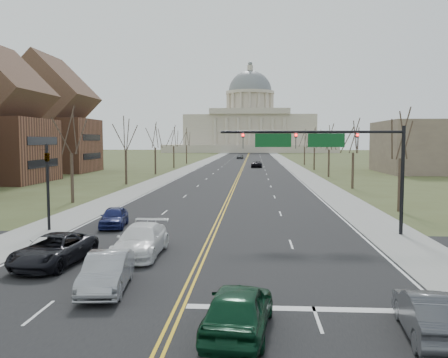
# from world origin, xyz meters

# --- Properties ---
(ground) EXTENTS (600.00, 600.00, 0.00)m
(ground) POSITION_xyz_m (0.00, 0.00, 0.00)
(ground) COLOR #444A25
(ground) RESTS_ON ground
(road) EXTENTS (20.00, 380.00, 0.01)m
(road) POSITION_xyz_m (0.00, 110.00, 0.01)
(road) COLOR black
(road) RESTS_ON ground
(cross_road) EXTENTS (120.00, 14.00, 0.01)m
(cross_road) POSITION_xyz_m (0.00, 6.00, 0.01)
(cross_road) COLOR black
(cross_road) RESTS_ON ground
(sidewalk_left) EXTENTS (4.00, 380.00, 0.03)m
(sidewalk_left) POSITION_xyz_m (-12.00, 110.00, 0.01)
(sidewalk_left) COLOR gray
(sidewalk_left) RESTS_ON ground
(sidewalk_right) EXTENTS (4.00, 380.00, 0.03)m
(sidewalk_right) POSITION_xyz_m (12.00, 110.00, 0.01)
(sidewalk_right) COLOR gray
(sidewalk_right) RESTS_ON ground
(center_line) EXTENTS (0.42, 380.00, 0.01)m
(center_line) POSITION_xyz_m (0.00, 110.00, 0.01)
(center_line) COLOR gold
(center_line) RESTS_ON road
(edge_line_left) EXTENTS (0.15, 380.00, 0.01)m
(edge_line_left) POSITION_xyz_m (-9.80, 110.00, 0.01)
(edge_line_left) COLOR silver
(edge_line_left) RESTS_ON road
(edge_line_right) EXTENTS (0.15, 380.00, 0.01)m
(edge_line_right) POSITION_xyz_m (9.80, 110.00, 0.01)
(edge_line_right) COLOR silver
(edge_line_right) RESTS_ON road
(stop_bar) EXTENTS (9.50, 0.50, 0.01)m
(stop_bar) POSITION_xyz_m (5.00, -1.00, 0.01)
(stop_bar) COLOR silver
(stop_bar) RESTS_ON road
(capitol) EXTENTS (90.00, 60.00, 50.00)m
(capitol) POSITION_xyz_m (0.00, 249.91, 14.20)
(capitol) COLOR #B5A897
(capitol) RESTS_ON ground
(signal_mast) EXTENTS (12.12, 0.44, 7.20)m
(signal_mast) POSITION_xyz_m (7.45, 13.50, 5.76)
(signal_mast) COLOR black
(signal_mast) RESTS_ON ground
(signal_left) EXTENTS (0.32, 0.36, 6.00)m
(signal_left) POSITION_xyz_m (-11.50, 13.50, 3.71)
(signal_left) COLOR black
(signal_left) RESTS_ON ground
(tree_r_0) EXTENTS (3.74, 3.74, 8.50)m
(tree_r_0) POSITION_xyz_m (15.50, 24.00, 6.55)
(tree_r_0) COLOR #34281F
(tree_r_0) RESTS_ON ground
(tree_l_0) EXTENTS (3.96, 3.96, 9.00)m
(tree_l_0) POSITION_xyz_m (-15.50, 28.00, 6.94)
(tree_l_0) COLOR #34281F
(tree_l_0) RESTS_ON ground
(tree_r_1) EXTENTS (3.74, 3.74, 8.50)m
(tree_r_1) POSITION_xyz_m (15.50, 44.00, 6.55)
(tree_r_1) COLOR #34281F
(tree_r_1) RESTS_ON ground
(tree_l_1) EXTENTS (3.96, 3.96, 9.00)m
(tree_l_1) POSITION_xyz_m (-15.50, 48.00, 6.94)
(tree_l_1) COLOR #34281F
(tree_l_1) RESTS_ON ground
(tree_r_2) EXTENTS (3.74, 3.74, 8.50)m
(tree_r_2) POSITION_xyz_m (15.50, 64.00, 6.55)
(tree_r_2) COLOR #34281F
(tree_r_2) RESTS_ON ground
(tree_l_2) EXTENTS (3.96, 3.96, 9.00)m
(tree_l_2) POSITION_xyz_m (-15.50, 68.00, 6.94)
(tree_l_2) COLOR #34281F
(tree_l_2) RESTS_ON ground
(tree_r_3) EXTENTS (3.74, 3.74, 8.50)m
(tree_r_3) POSITION_xyz_m (15.50, 84.00, 6.55)
(tree_r_3) COLOR #34281F
(tree_r_3) RESTS_ON ground
(tree_l_3) EXTENTS (3.96, 3.96, 9.00)m
(tree_l_3) POSITION_xyz_m (-15.50, 88.00, 6.94)
(tree_l_3) COLOR #34281F
(tree_l_3) RESTS_ON ground
(tree_r_4) EXTENTS (3.74, 3.74, 8.50)m
(tree_r_4) POSITION_xyz_m (15.50, 104.00, 6.55)
(tree_r_4) COLOR #34281F
(tree_r_4) RESTS_ON ground
(tree_l_4) EXTENTS (3.96, 3.96, 9.00)m
(tree_l_4) POSITION_xyz_m (-15.50, 108.00, 6.94)
(tree_l_4) COLOR #34281F
(tree_l_4) RESTS_ON ground
(bldg_left_far) EXTENTS (17.10, 14.28, 23.25)m
(bldg_left_far) POSITION_xyz_m (-38.00, 74.00, 9.54)
(bldg_left_far) COLOR brown
(bldg_left_far) RESTS_ON ground
(bldg_right_mass) EXTENTS (25.00, 20.00, 10.00)m
(bldg_right_mass) POSITION_xyz_m (40.00, 76.00, 5.00)
(bldg_right_mass) COLOR brown
(bldg_right_mass) RESTS_ON ground
(car_nb_inner_lead) EXTENTS (2.51, 5.10, 1.67)m
(car_nb_inner_lead) POSITION_xyz_m (2.29, -3.42, 0.85)
(car_nb_inner_lead) COLOR #0C361F
(car_nb_inner_lead) RESTS_ON road
(car_nb_outer_lead) EXTENTS (2.03, 4.69, 1.50)m
(car_nb_outer_lead) POSITION_xyz_m (8.36, -3.27, 0.76)
(car_nb_outer_lead) COLOR #414348
(car_nb_outer_lead) RESTS_ON road
(car_sb_inner_lead) EXTENTS (2.16, 4.86, 1.55)m
(car_sb_inner_lead) POSITION_xyz_m (-3.33, 0.71, 0.79)
(car_sb_inner_lead) COLOR gray
(car_sb_inner_lead) RESTS_ON road
(car_sb_outer_lead) EXTENTS (3.18, 5.76, 1.53)m
(car_sb_outer_lead) POSITION_xyz_m (-7.23, 4.47, 0.78)
(car_sb_outer_lead) COLOR black
(car_sb_outer_lead) RESTS_ON road
(car_sb_inner_second) EXTENTS (2.36, 5.69, 1.65)m
(car_sb_inner_second) POSITION_xyz_m (-3.36, 6.73, 0.83)
(car_sb_inner_second) COLOR white
(car_sb_inner_second) RESTS_ON road
(car_sb_outer_second) EXTENTS (2.25, 4.44, 1.45)m
(car_sb_outer_second) POSITION_xyz_m (-7.31, 14.92, 0.74)
(car_sb_outer_second) COLOR navy
(car_sb_outer_second) RESTS_ON road
(car_far_nb) EXTENTS (2.52, 5.40, 1.50)m
(car_far_nb) POSITION_xyz_m (3.23, 91.68, 0.76)
(car_far_nb) COLOR black
(car_far_nb) RESTS_ON road
(car_far_sb) EXTENTS (2.39, 4.78, 1.56)m
(car_far_sb) POSITION_xyz_m (-2.15, 141.80, 0.79)
(car_far_sb) COLOR #414247
(car_far_sb) RESTS_ON road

